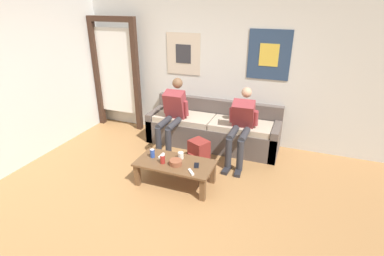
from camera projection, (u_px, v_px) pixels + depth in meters
ground_plane at (144, 213)px, 3.70m from camera, size 18.00×18.00×0.00m
wall_back at (209, 69)px, 5.33m from camera, size 10.00×0.07×2.55m
door_frame at (116, 68)px, 5.78m from camera, size 1.00×0.10×2.15m
couch at (213, 130)px, 5.34m from camera, size 2.31×0.72×0.76m
coffee_table at (175, 166)px, 4.18m from camera, size 1.09×0.55×0.35m
person_seated_adult at (172, 113)px, 5.08m from camera, size 0.47×0.90×1.20m
person_seated_teen at (241, 124)px, 4.70m from camera, size 0.47×0.92×1.15m
backpack at (198, 153)px, 4.73m from camera, size 0.36×0.35×0.41m
ceramic_bowl at (176, 162)px, 4.08m from camera, size 0.18×0.18×0.08m
pillar_candle at (181, 155)px, 4.24m from camera, size 0.08×0.08×0.11m
drink_can_blue at (152, 153)px, 4.27m from camera, size 0.07×0.07×0.12m
drink_can_red at (163, 159)px, 4.11m from camera, size 0.07×0.07×0.12m
game_controller_near_left at (162, 156)px, 4.31m from camera, size 0.04×0.14×0.03m
game_controller_near_right at (191, 172)px, 3.90m from camera, size 0.12×0.13×0.03m
cell_phone at (197, 165)px, 4.07m from camera, size 0.10×0.15×0.01m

